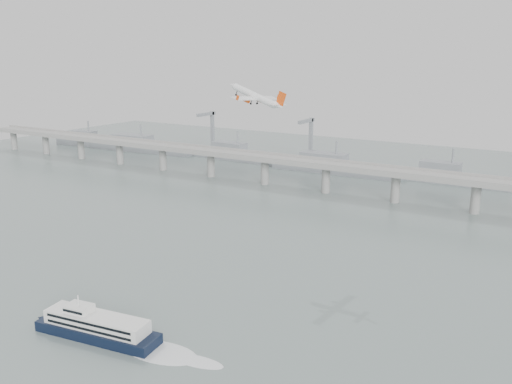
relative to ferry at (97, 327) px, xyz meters
The scene contains 5 objects.
ground 31.36m from the ferry, 62.53° to the left, with size 900.00×900.00×0.00m, color slate.
bridge 228.41m from the ferry, 86.68° to the left, with size 800.00×22.00×23.90m.
distant_fleet 324.89m from the ferry, 115.72° to the left, with size 453.00×60.90×40.00m.
ferry is the anchor object (origin of this frame).
airliner 119.63m from the ferry, 85.74° to the left, with size 33.04×30.05×12.27m.
Camera 1 is at (120.83, -144.51, 95.44)m, focal length 38.00 mm.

